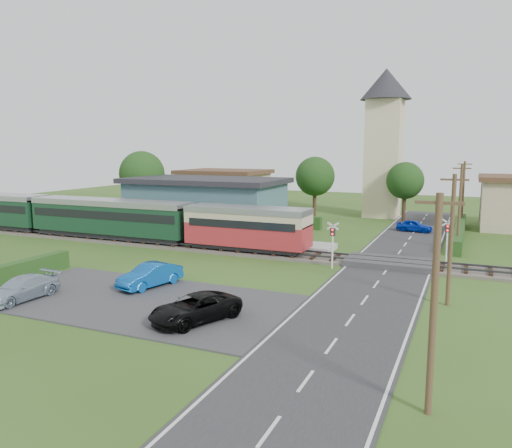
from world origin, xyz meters
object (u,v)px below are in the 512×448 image
at_px(house_west, 224,190).
at_px(pedestrian_far, 140,221).
at_px(pedestrian_near, 245,230).
at_px(car_park_silver, 22,288).
at_px(equipment_hut, 106,215).
at_px(church_tower, 384,132).
at_px(car_park_dark, 195,308).
at_px(train, 83,215).
at_px(station_building, 206,203).
at_px(car_on_road, 414,226).
at_px(car_park_blue, 150,275).
at_px(crossing_signal_near, 333,238).
at_px(crossing_signal_far, 447,234).

xyz_separation_m(house_west, pedestrian_far, (0.80, -19.46, -1.47)).
bearing_deg(pedestrian_far, pedestrian_near, -85.99).
bearing_deg(car_park_silver, equipment_hut, 121.57).
distance_m(church_tower, car_park_dark, 42.80).
xyz_separation_m(train, car_park_silver, (10.69, -16.50, -1.47)).
distance_m(station_building, pedestrian_near, 9.75).
bearing_deg(pedestrian_far, house_west, 10.26).
relative_size(equipment_hut, church_tower, 0.14).
xyz_separation_m(station_building, car_on_road, (19.98, 6.78, -2.05)).
xyz_separation_m(pedestrian_near, pedestrian_far, (-11.57, 0.79, -0.04)).
height_order(car_park_blue, car_park_silver, car_park_blue).
xyz_separation_m(equipment_hut, station_building, (8.00, 5.79, 0.95)).
bearing_deg(station_building, crossing_signal_near, -34.81).
relative_size(station_building, car_on_road, 4.63).
xyz_separation_m(car_park_blue, pedestrian_near, (-0.27, 14.26, 0.59)).
xyz_separation_m(church_tower, car_park_blue, (-7.35, -37.50, -9.46)).
distance_m(train, car_park_blue, 19.43).
bearing_deg(train, car_park_dark, -36.55).
distance_m(house_west, car_park_blue, 36.80).
bearing_deg(car_park_dark, train, 166.38).
bearing_deg(pedestrian_near, car_park_blue, 71.98).
distance_m(crossing_signal_near, car_park_dark, 13.74).
height_order(train, crossing_signal_far, train).
relative_size(house_west, crossing_signal_far, 3.30).
distance_m(equipment_hut, church_tower, 33.48).
distance_m(equipment_hut, house_west, 20.05).
bearing_deg(train, pedestrian_near, 10.20).
bearing_deg(car_park_silver, pedestrian_near, 79.43).
bearing_deg(pedestrian_near, station_building, -59.32).
bearing_deg(equipment_hut, station_building, 35.92).
distance_m(station_building, car_park_silver, 25.72).
height_order(train, car_on_road, train).
distance_m(train, church_tower, 35.60).
height_order(equipment_hut, car_park_dark, equipment_hut).
height_order(station_building, pedestrian_far, station_building).
bearing_deg(church_tower, crossing_signal_near, -87.18).
height_order(station_building, pedestrian_near, station_building).
bearing_deg(car_on_road, station_building, 116.56).
height_order(car_park_silver, car_park_dark, car_park_dark).
distance_m(crossing_signal_far, pedestrian_near, 16.24).
distance_m(station_building, house_west, 14.87).
bearing_deg(car_park_blue, equipment_hut, 150.73).
bearing_deg(church_tower, station_building, -131.41).
xyz_separation_m(crossing_signal_far, car_park_blue, (-15.95, -13.89, -1.38)).
bearing_deg(station_building, car_park_dark, -61.83).
height_order(train, house_west, house_west).
distance_m(equipment_hut, car_park_blue, 21.49).
distance_m(car_park_silver, pedestrian_far, 21.22).
relative_size(station_building, crossing_signal_far, 4.88).
height_order(car_park_silver, pedestrian_near, pedestrian_near).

